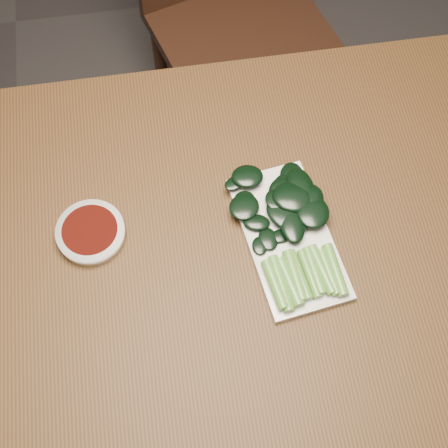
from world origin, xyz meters
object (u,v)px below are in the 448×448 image
sauce_bowl (91,233)px  gai_lan (293,228)px  table (214,260)px  chair_far (235,7)px  serving_plate (288,238)px

sauce_bowl → gai_lan: size_ratio=0.42×
table → chair_far: (0.17, 0.80, -0.19)m
sauce_bowl → table: bearing=-13.2°
chair_far → gai_lan: chair_far is taller
table → chair_far: size_ratio=1.57×
serving_plate → gai_lan: 0.02m
table → serving_plate: 0.15m
table → gai_lan: 0.17m
chair_far → gai_lan: (-0.03, -0.80, 0.29)m
table → sauce_bowl: 0.23m
chair_far → serving_plate: (-0.04, -0.81, 0.27)m
chair_far → serving_plate: 0.86m
table → chair_far: 0.84m
chair_far → table: bearing=-118.7°
table → sauce_bowl: size_ratio=11.75×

